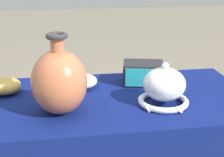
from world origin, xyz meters
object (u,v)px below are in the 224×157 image
Objects in this scene: bowl_shallow_ivory at (82,81)px; mosaic_tile_box at (143,73)px; vase_dome_bell at (164,88)px; bowl_shallow_ochre at (6,86)px; vase_tall_bulbous at (59,81)px.

mosaic_tile_box is at bearing 1.73° from bowl_shallow_ivory.
vase_dome_bell is 1.54× the size of bowl_shallow_ivory.
vase_tall_bulbous is at bearing -44.74° from bowl_shallow_ochre.
vase_tall_bulbous is 0.38m from vase_dome_bell.
vase_tall_bulbous is 0.31m from bowl_shallow_ochre.
vase_dome_bell is 0.62m from bowl_shallow_ochre.
bowl_shallow_ivory is at bearing 68.43° from vase_tall_bulbous.
mosaic_tile_box is 1.47× the size of bowl_shallow_ivory.
bowl_shallow_ochre is at bearing 161.44° from vase_dome_bell.
bowl_shallow_ivory is at bearing 3.27° from bowl_shallow_ochre.
vase_tall_bulbous reaches higher than bowl_shallow_ivory.
vase_tall_bulbous reaches higher than bowl_shallow_ochre.
vase_dome_bell reaches higher than bowl_shallow_ochre.
mosaic_tile_box is 0.56m from bowl_shallow_ochre.
bowl_shallow_ochre is (-0.56, -0.03, -0.01)m from mosaic_tile_box.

